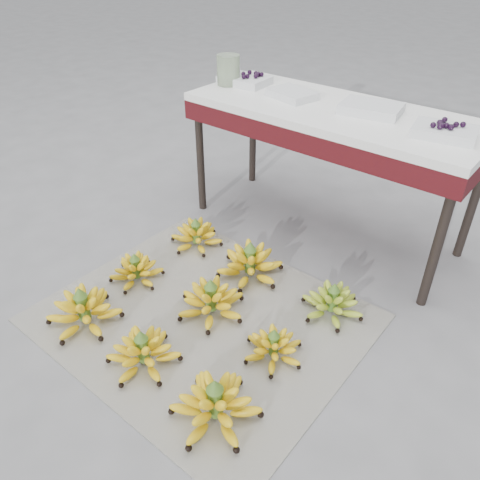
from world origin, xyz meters
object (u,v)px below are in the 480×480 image
Objects in this scene: bunch_back_center at (250,264)px; glass_jar at (228,70)px; tray_right at (371,108)px; bunch_front_right at (216,405)px; bunch_back_left at (196,236)px; bunch_mid_left at (136,271)px; tray_far_right at (445,131)px; vendor_table at (332,124)px; bunch_mid_center at (211,301)px; bunch_back_right at (332,303)px; bunch_front_center at (143,352)px; tray_left at (292,94)px; bunch_front_left at (84,311)px; tray_far_left at (245,80)px; bunch_mid_right at (273,347)px; newspaper_mat at (203,318)px.

bunch_back_center is 1.04m from glass_jar.
glass_jar is at bearing -175.28° from tray_right.
bunch_back_left is (-0.76, 0.70, -0.01)m from bunch_front_right.
bunch_mid_left is 1.45m from tray_far_right.
glass_jar is at bearing -177.48° from vendor_table.
bunch_back_right is at bearing 55.71° from bunch_mid_center.
bunch_front_center is 1.40m from tray_left.
glass_jar is at bearing 93.49° from bunch_back_left.
bunch_mid_center is at bearing -149.86° from bunch_back_right.
bunch_front_right is 1.21× the size of bunch_back_left.
tray_left is at bearing 129.84° from bunch_back_right.
bunch_front_center reaches higher than bunch_mid_left.
bunch_mid_left is (-0.41, 0.31, -0.01)m from bunch_front_center.
bunch_back_right is at bearing -69.49° from tray_right.
bunch_mid_left is 0.42m from bunch_mid_center.
tray_far_left reaches higher than bunch_front_left.
bunch_front_right reaches higher than bunch_front_center.
bunch_mid_center is at bearing -122.63° from tray_far_right.
tray_left is at bearing 124.17° from bunch_front_center.
tray_far_left reaches higher than vendor_table.
bunch_back_right is at bearing -54.86° from vendor_table.
bunch_front_right is 1.28× the size of bunch_mid_left.
vendor_table is (0.05, 0.56, 0.53)m from bunch_back_center.
bunch_mid_right is at bearing 67.61° from bunch_front_center.
newspaper_mat is at bearing 22.35° from bunch_mid_left.
bunch_front_left is 1.63m from tray_far_right.
bunch_front_left is (-0.36, -0.33, 0.07)m from newspaper_mat.
newspaper_mat is 0.08m from bunch_mid_center.
bunch_mid_left reaches higher than newspaper_mat.
bunch_mid_right is 0.96× the size of tray_right.
bunch_back_center reaches higher than bunch_front_center.
newspaper_mat is 1.19m from tray_right.
bunch_mid_right is 1.87× the size of glass_jar.
bunch_front_left is at bearing -105.79° from bunch_back_left.
bunch_mid_left is at bearing -164.69° from bunch_mid_right.
bunch_back_center reaches higher than newspaper_mat.
bunch_mid_center is at bearing 82.91° from newspaper_mat.
bunch_mid_right is at bearing 23.00° from bunch_mid_left.
bunch_mid_center is 0.96× the size of bunch_back_center.
bunch_front_center is 1.15× the size of bunch_mid_left.
bunch_front_left is 2.52× the size of glass_jar.
vendor_table is at bearing 2.52° from glass_jar.
bunch_back_center is (-0.38, 0.34, 0.02)m from bunch_mid_right.
bunch_mid_right is 0.51m from bunch_back_center.
tray_right reaches higher than bunch_mid_right.
bunch_back_center is at bearing -49.24° from tray_far_left.
vendor_table is at bearing 105.79° from bunch_mid_center.
bunch_mid_center is 1.24m from glass_jar.
newspaper_mat is 4.46× the size of bunch_mid_right.
bunch_back_left is 1.27× the size of tray_far_left.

